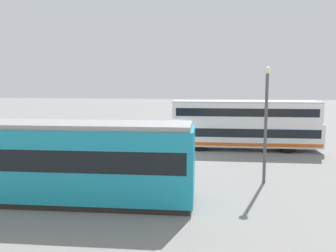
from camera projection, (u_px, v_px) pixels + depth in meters
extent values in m
plane|color=gray|center=(169.00, 155.00, 25.51)|extent=(160.00, 160.00, 0.00)
cube|color=white|center=(244.00, 134.00, 27.27)|extent=(11.29, 2.55, 1.78)
cube|color=white|center=(245.00, 112.00, 27.06)|extent=(10.95, 2.45, 1.53)
cube|color=black|center=(244.00, 131.00, 27.24)|extent=(10.73, 2.57, 0.64)
cube|color=black|center=(245.00, 111.00, 27.05)|extent=(10.39, 2.47, 0.60)
cube|color=#D85919|center=(244.00, 142.00, 27.35)|extent=(11.07, 2.59, 0.24)
cube|color=#B2B2B7|center=(245.00, 102.00, 26.96)|extent=(10.95, 2.45, 0.10)
cylinder|color=black|center=(199.00, 142.00, 27.75)|extent=(1.02, 2.39, 1.00)
cylinder|color=black|center=(285.00, 144.00, 27.02)|extent=(1.02, 2.39, 1.00)
cube|color=teal|center=(49.00, 161.00, 15.50)|extent=(12.81, 2.95, 3.06)
cube|color=black|center=(48.00, 154.00, 15.46)|extent=(12.30, 2.97, 0.90)
cube|color=gray|center=(47.00, 124.00, 15.29)|extent=(12.55, 2.73, 0.20)
cube|color=black|center=(50.00, 198.00, 15.71)|extent=(12.55, 2.81, 0.25)
cylinder|color=#4C3F2D|center=(97.00, 161.00, 21.47)|extent=(0.14, 0.14, 0.86)
cylinder|color=#4C3F2D|center=(101.00, 161.00, 21.45)|extent=(0.14, 0.14, 0.86)
cylinder|color=maroon|center=(99.00, 149.00, 21.36)|extent=(0.34, 0.34, 0.66)
sphere|color=#8C6647|center=(99.00, 142.00, 21.31)|extent=(0.23, 0.23, 0.23)
cylinder|color=#4C3F2D|center=(189.00, 187.00, 16.38)|extent=(0.14, 0.14, 0.81)
cylinder|color=#4C3F2D|center=(185.00, 187.00, 16.27)|extent=(0.14, 0.14, 0.81)
cylinder|color=black|center=(187.00, 172.00, 16.23)|extent=(0.45, 0.45, 0.63)
sphere|color=tan|center=(187.00, 163.00, 16.18)|extent=(0.22, 0.22, 0.22)
cube|color=gray|center=(85.00, 153.00, 20.88)|extent=(6.66, 0.29, 0.06)
cube|color=gray|center=(85.00, 161.00, 20.94)|extent=(6.66, 0.29, 0.06)
cylinder|color=gray|center=(141.00, 163.00, 20.66)|extent=(0.07, 0.07, 1.05)
cylinder|color=gray|center=(85.00, 162.00, 20.95)|extent=(0.07, 0.07, 1.05)
cylinder|color=gray|center=(31.00, 161.00, 21.24)|extent=(0.07, 0.07, 1.05)
cylinder|color=slate|center=(5.00, 146.00, 22.33)|extent=(0.10, 0.10, 2.35)
cube|color=#1999D8|center=(4.00, 134.00, 22.19)|extent=(1.02, 0.15, 0.51)
cylinder|color=#4C4C51|center=(266.00, 129.00, 18.09)|extent=(0.16, 0.16, 5.65)
sphere|color=#F2EFCC|center=(268.00, 70.00, 17.72)|extent=(0.36, 0.36, 0.36)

